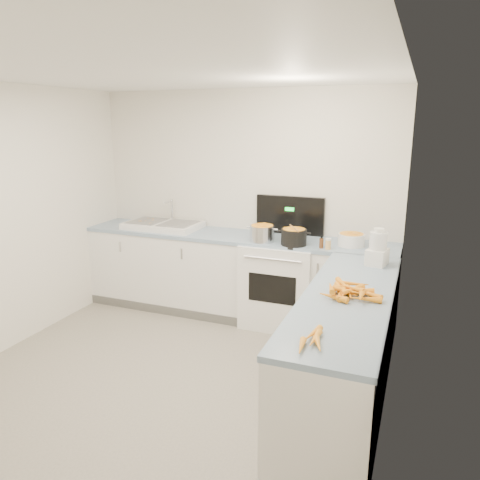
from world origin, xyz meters
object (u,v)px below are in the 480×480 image
(spice_jar, at_px, (328,245))
(food_processor, at_px, (378,249))
(stove, at_px, (281,281))
(steel_pot, at_px, (262,234))
(black_pot, at_px, (294,238))
(mixing_bowl, at_px, (351,240))
(extract_bottle, at_px, (321,243))
(sink, at_px, (163,225))

(spice_jar, bearing_deg, food_processor, -35.75)
(stove, height_order, food_processor, stove)
(spice_jar, bearing_deg, steel_pot, 174.94)
(steel_pot, xyz_separation_m, black_pot, (0.34, -0.02, -0.00))
(mixing_bowl, height_order, food_processor, food_processor)
(mixing_bowl, xyz_separation_m, extract_bottle, (-0.26, -0.20, -0.01))
(stove, relative_size, mixing_bowl, 5.08)
(stove, xyz_separation_m, black_pot, (0.17, -0.17, 0.54))
(black_pot, height_order, mixing_bowl, black_pot)
(sink, xyz_separation_m, spice_jar, (1.98, -0.23, 0.01))
(steel_pot, xyz_separation_m, spice_jar, (0.70, -0.06, -0.03))
(spice_jar, bearing_deg, extract_bottle, 167.26)
(extract_bottle, bearing_deg, black_pot, 175.10)
(mixing_bowl, distance_m, extract_bottle, 0.33)
(sink, height_order, steel_pot, sink)
(sink, bearing_deg, food_processor, -13.26)
(food_processor, bearing_deg, steel_pot, 160.74)
(sink, bearing_deg, steel_pot, -7.36)
(food_processor, bearing_deg, spice_jar, 144.25)
(steel_pot, bearing_deg, spice_jar, -5.06)
(black_pot, bearing_deg, food_processor, -24.97)
(black_pot, bearing_deg, stove, 134.92)
(extract_bottle, distance_m, spice_jar, 0.07)
(stove, bearing_deg, black_pot, -45.08)
(extract_bottle, height_order, food_processor, food_processor)
(stove, xyz_separation_m, food_processor, (1.02, -0.57, 0.61))
(sink, height_order, extract_bottle, sink)
(sink, xyz_separation_m, black_pot, (1.62, -0.19, 0.03))
(sink, relative_size, extract_bottle, 8.58)
(black_pot, height_order, food_processor, food_processor)
(stove, xyz_separation_m, extract_bottle, (0.46, -0.20, 0.52))
(spice_jar, bearing_deg, sink, 173.46)
(steel_pot, relative_size, extract_bottle, 2.58)
(black_pot, relative_size, spice_jar, 2.77)
(spice_jar, bearing_deg, stove, 158.15)
(sink, distance_m, spice_jar, 1.99)
(mixing_bowl, relative_size, spice_jar, 2.89)
(black_pot, height_order, spice_jar, black_pot)
(extract_bottle, relative_size, spice_jar, 1.08)
(black_pot, distance_m, spice_jar, 0.36)
(mixing_bowl, height_order, extract_bottle, mixing_bowl)
(black_pot, distance_m, extract_bottle, 0.29)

